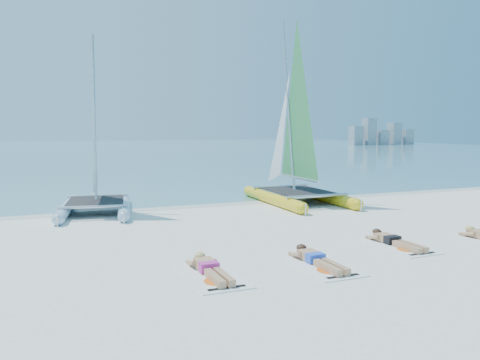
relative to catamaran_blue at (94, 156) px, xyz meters
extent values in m
plane|color=white|center=(3.88, -5.33, -1.88)|extent=(140.00, 140.00, 0.00)
cube|color=#79BBCA|center=(3.88, 57.67, -1.87)|extent=(140.00, 115.00, 0.01)
cube|color=silver|center=(3.88, 0.17, -1.87)|extent=(140.00, 1.40, 0.01)
cube|color=#A2AAB2|center=(51.88, 56.67, -0.13)|extent=(2.00, 2.00, 3.50)
cube|color=#A2AAB2|center=(54.88, 56.67, 0.62)|extent=(2.00, 2.00, 5.00)
cube|color=#A2AAB2|center=(57.88, 56.67, -0.48)|extent=(2.00, 2.00, 2.80)
cube|color=#A2AAB2|center=(60.88, 56.67, 0.22)|extent=(2.00, 2.00, 4.20)
cube|color=#A2AAB2|center=(63.88, 56.67, -0.38)|extent=(2.00, 2.00, 3.00)
cylinder|color=silver|center=(-0.93, 0.04, -1.69)|extent=(0.98, 4.14, 0.36)
cone|color=silver|center=(-0.58, 2.29, -1.69)|extent=(0.42, 0.57, 0.35)
cylinder|color=silver|center=(0.90, -0.23, -1.69)|extent=(0.98, 4.14, 0.36)
cone|color=silver|center=(1.24, 2.02, -1.69)|extent=(0.42, 0.57, 0.35)
cube|color=black|center=(-0.01, -0.09, -1.48)|extent=(2.10, 2.51, 0.03)
cylinder|color=silver|center=(0.10, 0.64, 1.35)|extent=(0.25, 1.09, 5.69)
cylinder|color=yellow|center=(6.25, -0.76, -1.67)|extent=(0.54, 4.77, 0.42)
cone|color=yellow|center=(6.32, 1.86, -1.67)|extent=(0.41, 0.62, 0.40)
cylinder|color=yellow|center=(8.38, -0.81, -1.67)|extent=(0.54, 4.77, 0.42)
cone|color=yellow|center=(8.44, 1.81, -1.67)|extent=(0.41, 0.62, 0.40)
cube|color=black|center=(7.31, -0.79, -1.42)|extent=(2.11, 2.67, 0.03)
cylinder|color=silver|center=(7.33, 0.07, 1.85)|extent=(0.13, 1.25, 6.56)
cube|color=silver|center=(1.37, -8.16, -1.87)|extent=(1.00, 1.85, 0.02)
cube|color=tan|center=(1.37, -7.73, -1.76)|extent=(0.36, 0.55, 0.17)
cube|color=#D03192|center=(1.37, -7.93, -1.75)|extent=(0.37, 0.22, 0.17)
cube|color=tan|center=(1.37, -8.53, -1.79)|extent=(0.31, 0.85, 0.13)
sphere|color=tan|center=(1.37, -7.36, -1.72)|extent=(0.21, 0.21, 0.21)
ellipsoid|color=tan|center=(1.37, -7.35, -1.68)|extent=(0.22, 0.24, 0.15)
cube|color=silver|center=(3.61, -8.38, -1.87)|extent=(1.00, 1.85, 0.02)
cube|color=tan|center=(3.61, -7.95, -1.76)|extent=(0.36, 0.55, 0.17)
cube|color=blue|center=(3.61, -8.15, -1.75)|extent=(0.37, 0.22, 0.17)
cube|color=tan|center=(3.61, -8.75, -1.79)|extent=(0.31, 0.85, 0.13)
sphere|color=tan|center=(3.61, -7.58, -1.72)|extent=(0.21, 0.21, 0.21)
ellipsoid|color=#372014|center=(3.61, -7.57, -1.68)|extent=(0.22, 0.24, 0.15)
cube|color=silver|center=(6.18, -7.69, -1.87)|extent=(1.00, 1.85, 0.02)
cube|color=tan|center=(6.18, -7.26, -1.76)|extent=(0.36, 0.55, 0.17)
cube|color=black|center=(6.18, -7.46, -1.75)|extent=(0.37, 0.22, 0.17)
cube|color=tan|center=(6.18, -8.06, -1.79)|extent=(0.31, 0.85, 0.13)
sphere|color=tan|center=(6.18, -6.89, -1.72)|extent=(0.21, 0.21, 0.21)
ellipsoid|color=#372014|center=(6.18, -6.88, -1.68)|extent=(0.22, 0.24, 0.15)
sphere|color=tan|center=(8.67, -7.50, -1.72)|extent=(0.21, 0.21, 0.21)
ellipsoid|color=tan|center=(8.67, -7.49, -1.68)|extent=(0.22, 0.24, 0.15)
camera|label=1|loc=(-1.41, -16.29, 0.87)|focal=35.00mm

